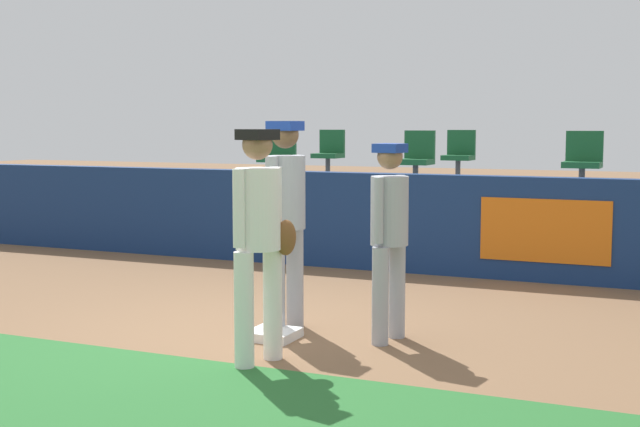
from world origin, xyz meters
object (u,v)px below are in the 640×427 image
Objects in this scene: seat_front_right at (583,159)px; first_base at (273,334)px; seat_front_left at (279,154)px; seat_back_left at (329,151)px; player_coach_visitor at (389,228)px; player_runner_visitor at (285,210)px; player_fielder_home at (259,229)px; seat_front_center at (417,157)px; seat_back_center at (459,153)px.

first_base is at bearing -110.09° from seat_front_right.
seat_back_left is at bearing 87.78° from seat_front_left.
player_coach_visitor is 2.01× the size of seat_front_right.
player_runner_visitor reaches higher than seat_front_right.
seat_front_right is (1.95, 4.88, 0.32)m from player_runner_visitor.
player_runner_visitor is 5.50m from seat_front_left.
seat_front_left is (-3.50, 4.88, 0.43)m from player_coach_visitor.
player_runner_visitor is at bearing -69.88° from seat_back_left.
player_fielder_home is 8.21m from seat_back_left.
seat_front_center is (-0.32, 4.88, 0.31)m from player_runner_visitor.
player_coach_visitor is 2.01× the size of seat_front_center.
player_runner_visitor is 0.99m from player_coach_visitor.
player_coach_visitor is at bearing -101.27° from seat_front_right.
seat_back_left is (-2.45, 6.68, 0.31)m from player_runner_visitor.
first_base is 5.97m from seat_front_left.
seat_front_right is at bearing 179.38° from player_fielder_home.
player_runner_visitor is (-0.29, 1.05, 0.04)m from player_fielder_home.
first_base is 0.48× the size of seat_front_center.
player_runner_visitor is 2.24× the size of seat_front_right.
seat_back_center is at bearing -161.49° from player_fielder_home.
first_base is 1.37m from player_coach_visitor.
player_coach_visitor is at bearing 19.96° from first_base.
player_runner_visitor reaches higher than seat_front_left.
seat_front_right reaches higher than player_coach_visitor.
seat_front_left and seat_back_left have the same top height.
seat_back_center is at bearing 37.62° from seat_front_left.
player_runner_visitor is at bearing -80.89° from player_coach_visitor.
first_base is at bearing -61.11° from player_coach_visitor.
seat_front_left is at bearing 179.99° from seat_front_center.
player_coach_visitor is at bearing 161.97° from player_fielder_home.
seat_front_center is at bearing -156.18° from player_coach_visitor.
seat_front_left is at bearing -149.00° from player_runner_visitor.
seat_back_center is (-1.16, 6.68, 0.43)m from player_coach_visitor.
seat_front_center is (-2.27, -0.00, -0.00)m from seat_front_right.
seat_back_left is at bearing 109.54° from first_base.
first_base is 0.48× the size of seat_front_left.
player_fielder_home is 1.26m from player_coach_visitor.
seat_front_left is (-4.47, -0.00, -0.00)m from seat_front_right.
player_coach_visitor is 2.01× the size of seat_back_center.
player_coach_visitor is (0.94, 0.34, 0.94)m from first_base.
player_runner_visitor is at bearing -149.41° from player_fielder_home.
first_base is at bearing -63.86° from seat_front_left.
seat_back_left is (-4.40, 1.80, -0.00)m from seat_front_right.
seat_front_right is at bearing 0.01° from seat_front_center.
seat_front_center is at bearing -94.33° from seat_back_center.
player_fielder_home reaches higher than seat_front_center.
seat_front_center is (-0.61, 5.93, 0.36)m from player_fielder_home.
seat_back_center is at bearing 0.00° from seat_back_left.
player_runner_visitor is 5.26m from seat_front_right.
player_runner_visitor reaches higher than seat_front_center.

